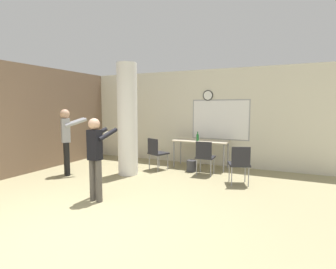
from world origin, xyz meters
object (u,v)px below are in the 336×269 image
Objects in this scene: chair_table_left at (157,151)px; person_playing_front at (96,153)px; chair_table_right at (205,155)px; folding_table at (201,143)px; chair_mid_room at (240,162)px; bottle_on_table at (198,137)px; person_watching_back at (67,137)px.

person_playing_front is (0.10, -2.57, 0.39)m from chair_table_left.
chair_table_right is at bearing 0.13° from chair_table_left.
folding_table is 1.79m from chair_mid_room.
chair_table_left is (-1.37, -0.00, 0.00)m from chair_table_right.
bottle_on_table is (-0.07, -0.07, 0.16)m from folding_table.
person_playing_front is at bearing -87.74° from chair_table_left.
bottle_on_table is at bearing -134.14° from folding_table.
chair_table_left is at bearing -144.06° from bottle_on_table.
chair_mid_room is at bearing -40.38° from bottle_on_table.
person_playing_front reaches higher than chair_table_left.
person_watching_back is (-2.73, -2.10, 0.10)m from bottle_on_table.
chair_mid_room is 3.06m from person_playing_front.
person_watching_back reaches higher than chair_table_right.
chair_table_left is at bearing -179.87° from chair_table_right.
person_playing_front is at bearing -136.37° from chair_mid_room.
chair_table_left is at bearing 168.41° from chair_mid_room.
chair_table_right is 1.00× the size of chair_mid_room.
person_watching_back reaches higher than folding_table.
bottle_on_table is 0.17× the size of person_playing_front.
bottle_on_table is 1.22m from chair_table_left.
person_watching_back is at bearing -155.68° from chair_table_right.
bottle_on_table is 3.45m from person_watching_back.
folding_table is 1.78× the size of chair_table_right.
bottle_on_table is at bearing 37.64° from person_watching_back.
chair_table_left is (-1.01, -0.76, -0.20)m from folding_table.
folding_table is at bearing 115.03° from chair_table_right.
folding_table is 1.02× the size of person_playing_front.
chair_table_right is 2.89m from person_playing_front.
person_playing_front reaches higher than bottle_on_table.
person_playing_front is (-1.26, -2.57, 0.39)m from chair_table_right.
person_playing_front is at bearing -105.35° from folding_table.
folding_table is 1.78× the size of chair_table_left.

